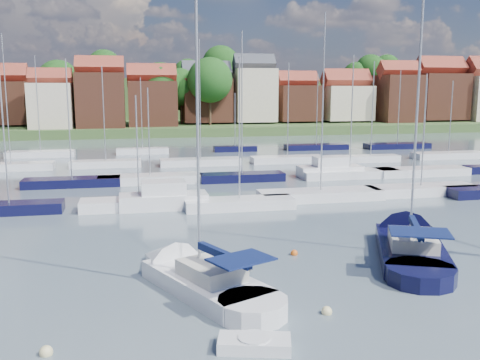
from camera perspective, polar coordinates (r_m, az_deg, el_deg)
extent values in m
plane|color=#3F4A55|center=(63.63, -4.48, 1.09)|extent=(260.00, 260.00, 0.00)
cube|color=silver|center=(25.95, -3.71, -11.27)|extent=(5.84, 7.89, 1.20)
cone|color=silver|center=(29.66, -8.56, -8.63)|extent=(4.25, 4.50, 3.04)
cylinder|color=silver|center=(23.20, 1.36, -13.88)|extent=(4.04, 4.04, 1.20)
cube|color=beige|center=(25.22, -3.09, -9.59)|extent=(3.21, 3.65, 0.70)
cylinder|color=#B2B2B7|center=(24.73, -4.54, 5.21)|extent=(0.14, 0.14, 13.51)
cylinder|color=#B2B2B7|center=(24.16, -1.77, -8.34)|extent=(1.81, 3.71, 0.10)
cube|color=#0D1742|center=(24.11, -1.77, -8.00)|extent=(1.90, 3.61, 0.35)
cube|color=#0D1742|center=(23.05, 0.12, -8.45)|extent=(3.11, 2.75, 0.08)
cube|color=black|center=(32.37, 17.72, -7.42)|extent=(6.48, 9.08, 1.20)
cone|color=black|center=(37.39, 16.85, -5.08)|extent=(4.80, 5.11, 3.49)
cylinder|color=black|center=(28.42, 18.65, -9.88)|extent=(4.57, 4.57, 1.20)
cube|color=beige|center=(31.55, 17.93, -6.08)|extent=(3.61, 4.17, 0.70)
cylinder|color=#B2B2B7|center=(31.59, 18.41, 7.88)|extent=(0.14, 0.14, 15.87)
cylinder|color=#B2B2B7|center=(30.22, 18.26, -5.12)|extent=(1.90, 4.33, 0.10)
cube|color=#0D1742|center=(30.18, 18.27, -4.84)|extent=(2.00, 4.19, 0.35)
cube|color=#0D1742|center=(28.69, 18.65, -5.30)|extent=(3.55, 3.08, 0.08)
cube|color=silver|center=(20.69, 1.54, -17.14)|extent=(2.92, 1.90, 0.53)
cylinder|color=silver|center=(20.63, 1.54, -16.78)|extent=(1.25, 1.25, 0.34)
sphere|color=beige|center=(21.59, -19.97, -17.12)|extent=(0.50, 0.50, 0.50)
sphere|color=#D85914|center=(23.55, 0.30, -14.17)|extent=(0.53, 0.53, 0.53)
sphere|color=beige|center=(23.93, 9.23, -13.90)|extent=(0.46, 0.46, 0.46)
sphere|color=#D85914|center=(31.49, 5.80, -7.95)|extent=(0.42, 0.42, 0.42)
cube|color=black|center=(44.93, -23.38, -2.88)|extent=(8.01, 2.24, 1.00)
cylinder|color=#B2B2B7|center=(44.13, -23.87, 4.21)|extent=(0.12, 0.12, 10.16)
cube|color=silver|center=(43.62, -10.71, -2.60)|extent=(9.22, 2.58, 1.00)
cylinder|color=#B2B2B7|center=(42.89, -10.91, 3.41)|extent=(0.12, 0.12, 8.18)
cube|color=silver|center=(42.89, -0.06, -2.63)|extent=(8.78, 2.46, 1.00)
cylinder|color=#B2B2B7|center=(42.01, -0.06, 5.42)|extent=(0.12, 0.12, 11.06)
cube|color=silver|center=(46.88, 8.58, -1.67)|extent=(10.79, 3.02, 1.00)
cylinder|color=#B2B2B7|center=(45.99, 8.83, 8.06)|extent=(0.12, 0.12, 14.87)
cube|color=silver|center=(51.34, 18.71, -1.09)|extent=(10.13, 2.84, 1.00)
cylinder|color=#B2B2B7|center=(50.66, 19.04, 4.80)|extent=(0.12, 0.12, 9.59)
cube|color=silver|center=(43.46, -8.13, -2.37)|extent=(7.00, 2.60, 1.40)
cube|color=silver|center=(43.24, -8.17, -0.94)|extent=(3.50, 2.20, 1.30)
cube|color=black|center=(55.15, -17.47, -0.30)|extent=(9.30, 2.60, 1.00)
cylinder|color=#B2B2B7|center=(54.46, -17.81, 6.17)|extent=(0.12, 0.12, 11.48)
cube|color=silver|center=(55.25, -9.56, 0.03)|extent=(10.40, 2.91, 1.00)
cylinder|color=#B2B2B7|center=(54.64, -9.71, 5.09)|extent=(0.12, 0.12, 8.77)
cube|color=black|center=(55.64, 0.20, 0.24)|extent=(8.80, 2.46, 1.00)
cylinder|color=#B2B2B7|center=(54.90, 0.21, 8.15)|extent=(0.12, 0.12, 14.33)
cube|color=silver|center=(59.10, 11.61, 0.60)|extent=(10.73, 3.00, 1.00)
cylinder|color=#B2B2B7|center=(58.44, 11.83, 6.97)|extent=(0.12, 0.12, 12.14)
cube|color=silver|center=(62.72, 18.78, 0.80)|extent=(10.48, 2.93, 1.00)
cylinder|color=#B2B2B7|center=(62.14, 19.06, 5.94)|extent=(0.12, 0.12, 10.28)
cube|color=silver|center=(59.12, 9.57, 0.81)|extent=(7.00, 2.60, 1.40)
cube|color=silver|center=(58.96, 9.60, 1.87)|extent=(3.50, 2.20, 1.30)
cube|color=silver|center=(68.71, -23.22, 1.26)|extent=(9.71, 2.72, 1.00)
cylinder|color=#B2B2B7|center=(68.10, -23.67, 7.88)|extent=(0.12, 0.12, 14.88)
cube|color=silver|center=(67.64, -14.11, 1.64)|extent=(8.49, 2.38, 1.00)
cylinder|color=#B2B2B7|center=(67.08, -14.33, 6.85)|extent=(0.12, 0.12, 11.31)
cube|color=silver|center=(67.39, -4.21, 1.88)|extent=(10.16, 2.85, 1.00)
cylinder|color=#B2B2B7|center=(66.77, -4.30, 8.52)|extent=(0.12, 0.12, 14.59)
cube|color=silver|center=(69.87, 5.07, 2.15)|extent=(9.53, 2.67, 1.00)
cylinder|color=#B2B2B7|center=(69.31, 5.15, 7.45)|extent=(0.12, 0.12, 11.91)
cube|color=silver|center=(72.51, 13.74, 2.18)|extent=(7.62, 2.13, 1.00)
cylinder|color=#B2B2B7|center=(71.97, 13.96, 7.37)|extent=(0.12, 0.12, 12.13)
cube|color=silver|center=(79.31, 21.32, 2.42)|extent=(10.17, 2.85, 1.00)
cylinder|color=#B2B2B7|center=(78.87, 21.57, 6.29)|extent=(0.12, 0.12, 9.73)
cube|color=silver|center=(80.50, -20.48, 2.57)|extent=(9.24, 2.59, 1.00)
cylinder|color=#B2B2B7|center=(80.00, -20.79, 7.61)|extent=(0.12, 0.12, 13.17)
cube|color=silver|center=(80.28, -10.35, 3.01)|extent=(7.57, 2.12, 1.00)
cylinder|color=#B2B2B7|center=(79.83, -10.47, 7.02)|extent=(0.12, 0.12, 10.24)
cube|color=black|center=(81.94, -0.53, 3.31)|extent=(6.58, 1.84, 1.00)
cylinder|color=#B2B2B7|center=(81.55, -0.54, 6.45)|extent=(0.12, 0.12, 8.01)
cube|color=black|center=(85.33, 8.13, 3.47)|extent=(9.92, 2.78, 1.00)
cylinder|color=#B2B2B7|center=(84.90, 8.23, 7.47)|extent=(0.12, 0.12, 10.92)
cube|color=black|center=(89.78, 16.41, 3.47)|extent=(10.55, 2.95, 1.00)
cylinder|color=#B2B2B7|center=(89.36, 16.61, 7.46)|extent=(0.12, 0.12, 11.51)
cube|color=#41592C|center=(139.95, -8.45, 5.86)|extent=(200.00, 70.00, 3.00)
cube|color=#41592C|center=(164.68, -8.99, 8.05)|extent=(200.00, 60.00, 14.00)
cube|color=brown|center=(123.01, -23.97, 7.53)|extent=(10.37, 9.97, 8.73)
cube|color=maroon|center=(123.01, -24.16, 10.15)|extent=(10.57, 5.13, 5.13)
cube|color=beige|center=(112.49, -19.43, 7.44)|extent=(8.09, 8.80, 8.96)
cube|color=maroon|center=(112.46, -19.59, 10.22)|extent=(8.25, 4.00, 4.00)
cube|color=brown|center=(112.53, -14.61, 8.19)|extent=(9.36, 10.17, 10.97)
cube|color=maroon|center=(112.59, -14.75, 11.56)|extent=(9.54, 4.63, 4.63)
cube|color=brown|center=(114.22, -9.33, 8.00)|extent=(9.90, 8.56, 9.42)
cube|color=maroon|center=(114.21, -9.41, 10.97)|extent=(10.10, 4.90, 4.90)
cube|color=brown|center=(120.29, -3.59, 8.49)|extent=(10.59, 8.93, 9.49)
cube|color=#383A42|center=(120.32, -3.62, 11.37)|extent=(10.80, 5.24, 5.24)
cube|color=beige|center=(121.39, 1.49, 9.03)|extent=(9.01, 8.61, 11.65)
cube|color=#383A42|center=(121.50, 1.50, 12.30)|extent=(9.19, 4.46, 4.46)
cube|color=brown|center=(125.35, 6.07, 8.17)|extent=(9.10, 9.34, 8.00)
cube|color=maroon|center=(125.32, 6.11, 10.51)|extent=(9.28, 4.50, 4.50)
cube|color=beige|center=(129.03, 11.17, 8.06)|extent=(10.86, 9.59, 7.88)
cube|color=maroon|center=(129.00, 11.24, 10.40)|extent=(11.07, 5.37, 5.37)
cube|color=brown|center=(131.63, 16.43, 8.29)|extent=(9.18, 9.96, 10.97)
cube|color=maroon|center=(131.67, 16.57, 11.16)|extent=(9.36, 4.54, 4.54)
cube|color=brown|center=(138.43, 20.41, 8.34)|extent=(11.39, 9.67, 10.76)
cube|color=maroon|center=(138.50, 20.58, 11.13)|extent=(11.62, 5.64, 5.64)
cylinder|color=#382619|center=(152.29, 13.64, 9.09)|extent=(0.50, 0.50, 4.47)
sphere|color=#1F4C17|center=(152.37, 13.73, 11.37)|extent=(8.18, 8.18, 8.18)
cylinder|color=#382619|center=(119.03, -6.23, 6.94)|extent=(0.50, 0.50, 4.46)
sphere|color=#1F4C17|center=(118.89, -6.29, 9.85)|extent=(8.15, 8.15, 8.15)
cylinder|color=#382619|center=(138.04, -2.05, 9.34)|extent=(0.50, 0.50, 5.15)
sphere|color=#1F4C17|center=(138.17, -2.07, 12.24)|extent=(9.41, 9.41, 9.41)
cylinder|color=#382619|center=(138.87, -14.18, 9.10)|extent=(0.50, 0.50, 4.56)
sphere|color=#1F4C17|center=(138.97, -14.29, 11.65)|extent=(8.34, 8.34, 8.34)
cylinder|color=#382619|center=(128.73, -18.64, 6.85)|extent=(0.50, 0.50, 5.15)
sphere|color=#1F4C17|center=(128.63, -18.81, 9.96)|extent=(9.42, 9.42, 9.42)
cylinder|color=#382619|center=(129.09, -2.02, 7.05)|extent=(0.50, 0.50, 3.77)
sphere|color=#1F4C17|center=(128.95, -2.03, 9.32)|extent=(6.89, 6.89, 6.89)
cylinder|color=#382619|center=(114.74, -3.20, 7.07)|extent=(0.50, 0.50, 5.21)
sphere|color=#1F4C17|center=(114.62, -3.23, 10.60)|extent=(9.53, 9.53, 9.53)
cylinder|color=#382619|center=(142.43, 17.82, 6.69)|extent=(0.50, 0.50, 2.97)
sphere|color=#1F4C17|center=(142.31, 17.91, 8.31)|extent=(5.44, 5.44, 5.44)
cylinder|color=#382619|center=(116.50, -8.41, 6.93)|extent=(0.50, 0.50, 4.84)
sphere|color=#1F4C17|center=(116.38, -8.49, 10.16)|extent=(8.85, 8.85, 8.85)
cylinder|color=#382619|center=(150.80, 12.17, 9.01)|extent=(0.50, 0.50, 3.72)
sphere|color=#1F4C17|center=(150.84, 12.24, 10.93)|extent=(6.80, 6.80, 6.80)
cylinder|color=#382619|center=(132.06, 16.43, 6.79)|extent=(0.50, 0.50, 4.05)
sphere|color=#1F4C17|center=(131.93, 16.54, 9.17)|extent=(7.40, 7.40, 7.40)
cylinder|color=#382619|center=(136.52, -5.54, 9.02)|extent=(0.50, 0.50, 3.93)
sphere|color=#1F4C17|center=(136.56, -5.58, 11.26)|extent=(7.19, 7.19, 7.19)
cylinder|color=#382619|center=(128.62, 5.82, 7.01)|extent=(0.50, 0.50, 3.82)
sphere|color=#1F4C17|center=(128.48, 5.86, 9.32)|extent=(6.99, 6.99, 6.99)
cylinder|color=#382619|center=(116.13, -16.48, 6.29)|extent=(0.50, 0.50, 3.48)
sphere|color=#1F4C17|center=(115.97, -16.59, 8.62)|extent=(6.37, 6.37, 6.37)
cylinder|color=#382619|center=(141.38, 16.02, 6.76)|extent=(0.50, 0.50, 2.99)
sphere|color=#1F4C17|center=(141.25, 16.09, 8.40)|extent=(5.46, 5.46, 5.46)
cylinder|color=#382619|center=(122.17, -6.30, 6.73)|extent=(0.50, 0.50, 3.25)
sphere|color=#1F4C17|center=(122.02, -6.34, 8.79)|extent=(5.94, 5.94, 5.94)
cylinder|color=#382619|center=(123.43, -9.47, 6.62)|extent=(0.50, 0.50, 2.98)
sphere|color=#1F4C17|center=(123.28, -9.53, 8.50)|extent=(5.46, 5.46, 5.46)
cylinder|color=#382619|center=(161.34, 15.27, 9.35)|extent=(0.50, 0.50, 4.29)
sphere|color=#1F4C17|center=(161.44, 15.36, 11.41)|extent=(7.84, 7.84, 7.84)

